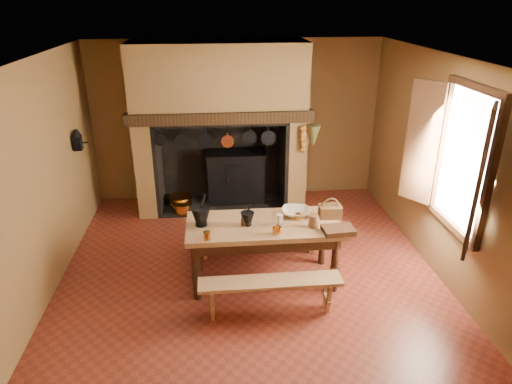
% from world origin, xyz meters
% --- Properties ---
extents(floor, '(5.50, 5.50, 0.00)m').
position_xyz_m(floor, '(0.00, 0.00, 0.00)').
color(floor, maroon).
rests_on(floor, ground).
extents(ceiling, '(5.50, 5.50, 0.00)m').
position_xyz_m(ceiling, '(0.00, 0.00, 2.80)').
color(ceiling, silver).
rests_on(ceiling, back_wall).
extents(back_wall, '(5.00, 0.02, 2.80)m').
position_xyz_m(back_wall, '(0.00, 2.75, 1.40)').
color(back_wall, brown).
rests_on(back_wall, floor).
extents(wall_left, '(0.02, 5.50, 2.80)m').
position_xyz_m(wall_left, '(-2.50, 0.00, 1.40)').
color(wall_left, brown).
rests_on(wall_left, floor).
extents(wall_right, '(0.02, 5.50, 2.80)m').
position_xyz_m(wall_right, '(2.50, 0.00, 1.40)').
color(wall_right, brown).
rests_on(wall_right, floor).
extents(wall_front, '(5.00, 0.02, 2.80)m').
position_xyz_m(wall_front, '(0.00, -2.75, 1.40)').
color(wall_front, brown).
rests_on(wall_front, floor).
extents(chimney_breast, '(2.95, 0.96, 2.80)m').
position_xyz_m(chimney_breast, '(-0.30, 2.31, 1.81)').
color(chimney_breast, brown).
rests_on(chimney_breast, floor).
extents(iron_range, '(1.12, 0.55, 1.60)m').
position_xyz_m(iron_range, '(-0.04, 2.45, 0.48)').
color(iron_range, black).
rests_on(iron_range, floor).
extents(hearth_pans, '(0.51, 0.62, 0.20)m').
position_xyz_m(hearth_pans, '(-1.05, 2.22, 0.09)').
color(hearth_pans, orange).
rests_on(hearth_pans, floor).
extents(hanging_pans, '(1.92, 0.29, 0.27)m').
position_xyz_m(hanging_pans, '(-0.34, 1.81, 1.36)').
color(hanging_pans, black).
rests_on(hanging_pans, chimney_breast).
extents(onion_string, '(0.12, 0.10, 0.46)m').
position_xyz_m(onion_string, '(1.00, 1.79, 1.33)').
color(onion_string, '#AA6A1F').
rests_on(onion_string, chimney_breast).
extents(herb_bunch, '(0.20, 0.20, 0.35)m').
position_xyz_m(herb_bunch, '(1.18, 1.79, 1.38)').
color(herb_bunch, brown).
rests_on(herb_bunch, chimney_breast).
extents(window, '(0.39, 1.75, 1.76)m').
position_xyz_m(window, '(2.35, -0.40, 1.70)').
color(window, white).
rests_on(window, wall_right).
extents(wall_coffee_mill, '(0.23, 0.16, 0.31)m').
position_xyz_m(wall_coffee_mill, '(-2.42, 1.55, 1.52)').
color(wall_coffee_mill, black).
rests_on(wall_coffee_mill, wall_left).
extents(work_table, '(1.93, 0.86, 0.83)m').
position_xyz_m(work_table, '(0.16, -0.09, 0.70)').
color(work_table, tan).
rests_on(work_table, floor).
extents(bench_front, '(1.65, 0.29, 0.46)m').
position_xyz_m(bench_front, '(0.16, -0.79, 0.35)').
color(bench_front, tan).
rests_on(bench_front, floor).
extents(bench_back, '(1.88, 0.33, 0.53)m').
position_xyz_m(bench_back, '(0.16, 0.56, 0.40)').
color(bench_back, tan).
rests_on(bench_back, floor).
extents(mortar_large, '(0.24, 0.24, 0.42)m').
position_xyz_m(mortar_large, '(-0.61, -0.07, 0.97)').
color(mortar_large, black).
rests_on(mortar_large, work_table).
extents(mortar_small, '(0.17, 0.17, 0.29)m').
position_xyz_m(mortar_small, '(-0.04, -0.12, 0.93)').
color(mortar_small, black).
rests_on(mortar_small, work_table).
extents(coffee_grinder, '(0.16, 0.13, 0.18)m').
position_xyz_m(coffee_grinder, '(-0.06, -0.11, 0.90)').
color(coffee_grinder, '#3E2413').
rests_on(coffee_grinder, work_table).
extents(brass_mug_a, '(0.10, 0.10, 0.10)m').
position_xyz_m(brass_mug_a, '(-0.54, -0.44, 0.88)').
color(brass_mug_a, orange).
rests_on(brass_mug_a, work_table).
extents(brass_mug_b, '(0.09, 0.09, 0.09)m').
position_xyz_m(brass_mug_b, '(0.61, -0.03, 0.88)').
color(brass_mug_b, orange).
rests_on(brass_mug_b, work_table).
extents(mixing_bowl, '(0.41, 0.41, 0.09)m').
position_xyz_m(mixing_bowl, '(0.60, 0.09, 0.88)').
color(mixing_bowl, '#C3BA96').
rests_on(mixing_bowl, work_table).
extents(stoneware_crock, '(0.14, 0.14, 0.15)m').
position_xyz_m(stoneware_crock, '(0.76, -0.24, 0.91)').
color(stoneware_crock, brown).
rests_on(stoneware_crock, work_table).
extents(glass_jar, '(0.08, 0.08, 0.13)m').
position_xyz_m(glass_jar, '(0.36, -0.14, 0.90)').
color(glass_jar, beige).
rests_on(glass_jar, work_table).
extents(wicker_basket, '(0.29, 0.22, 0.27)m').
position_xyz_m(wicker_basket, '(1.03, 0.01, 0.92)').
color(wicker_basket, '#4F3317').
rests_on(wicker_basket, work_table).
extents(wooden_tray, '(0.38, 0.29, 0.06)m').
position_xyz_m(wooden_tray, '(1.03, -0.41, 0.87)').
color(wooden_tray, '#3E2413').
rests_on(wooden_tray, work_table).
extents(brass_cup, '(0.15, 0.15, 0.09)m').
position_xyz_m(brass_cup, '(0.29, -0.39, 0.88)').
color(brass_cup, orange).
rests_on(brass_cup, work_table).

